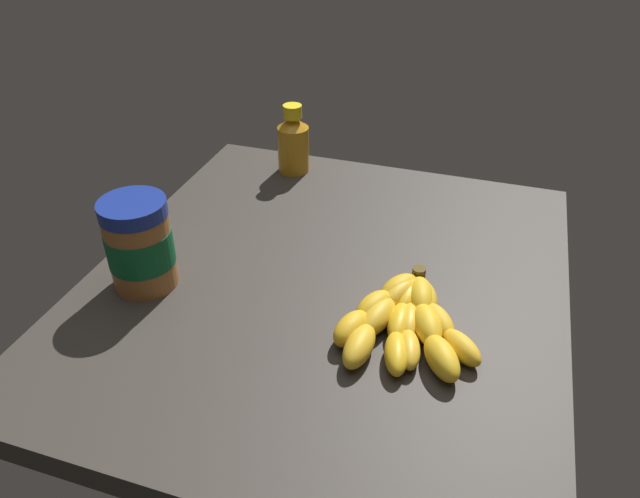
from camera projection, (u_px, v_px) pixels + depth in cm
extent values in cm
cube|color=#38332D|center=(326.00, 288.00, 91.73)|extent=(79.12, 70.14, 3.82)
ellipsoid|color=gold|center=(399.00, 289.00, 85.54)|extent=(7.87, 6.60, 3.66)
ellipsoid|color=gold|center=(374.00, 307.00, 82.23)|extent=(7.84, 6.06, 3.66)
ellipsoid|color=gold|center=(351.00, 328.00, 78.57)|extent=(7.70, 5.43, 3.66)
ellipsoid|color=gold|center=(401.00, 292.00, 84.99)|extent=(8.74, 6.16, 3.49)
ellipsoid|color=gold|center=(378.00, 316.00, 80.67)|extent=(8.59, 5.19, 3.49)
ellipsoid|color=gold|center=(359.00, 346.00, 75.95)|extent=(8.27, 4.11, 3.49)
ellipsoid|color=gold|center=(409.00, 295.00, 84.73)|extent=(7.83, 3.89, 3.06)
ellipsoid|color=gold|center=(399.00, 322.00, 80.06)|extent=(7.69, 3.48, 3.06)
ellipsoid|color=gold|center=(396.00, 353.00, 75.18)|extent=(8.03, 4.67, 3.06)
ellipsoid|color=gold|center=(414.00, 296.00, 84.80)|extent=(6.96, 3.05, 2.87)
ellipsoid|color=gold|center=(409.00, 321.00, 80.39)|extent=(7.20, 3.74, 2.87)
ellipsoid|color=gold|center=(409.00, 349.00, 75.90)|extent=(7.36, 4.38, 2.87)
ellipsoid|color=yellow|center=(421.00, 296.00, 84.17)|extent=(8.36, 5.39, 3.66)
ellipsoid|color=yellow|center=(427.00, 325.00, 79.10)|extent=(8.52, 6.31, 3.66)
ellipsoid|color=yellow|center=(442.00, 358.00, 74.08)|extent=(8.50, 7.08, 3.66)
ellipsoid|color=gold|center=(425.00, 296.00, 84.62)|extent=(7.52, 5.57, 3.09)
ellipsoid|color=gold|center=(439.00, 321.00, 80.21)|extent=(7.40, 6.43, 3.09)
ellipsoid|color=gold|center=(461.00, 347.00, 76.04)|extent=(7.01, 7.06, 3.09)
cylinder|color=brown|center=(418.00, 276.00, 87.96)|extent=(2.00, 2.00, 3.00)
cylinder|color=#9E602D|center=(141.00, 250.00, 86.41)|extent=(9.40, 9.40, 11.76)
cylinder|color=#0F592D|center=(140.00, 247.00, 86.08)|extent=(9.59, 9.59, 5.29)
cylinder|color=navy|center=(132.00, 209.00, 82.46)|extent=(9.54, 9.54, 2.19)
cylinder|color=orange|center=(293.00, 149.00, 117.67)|extent=(6.15, 6.15, 9.12)
cone|color=orange|center=(293.00, 123.00, 114.53)|extent=(6.15, 6.15, 1.99)
cylinder|color=yellow|center=(292.00, 111.00, 113.26)|extent=(3.61, 3.61, 2.47)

